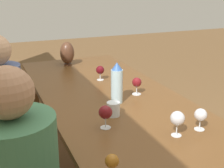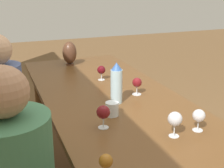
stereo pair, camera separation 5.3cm
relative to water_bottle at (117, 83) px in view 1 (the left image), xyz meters
The scene contains 11 objects.
dining_table 0.28m from the water_bottle, behind, with size 3.15×0.98×0.77m.
water_bottle is the anchor object (origin of this frame).
water_tumbler 0.25m from the water_bottle, 151.03° to the left, with size 0.08×0.08×0.09m.
vase 1.13m from the water_bottle, ahead, with size 0.14×0.14×0.24m.
wine_glass_0 0.63m from the water_bottle, 154.35° to the right, with size 0.07×0.07×0.13m.
wine_glass_1 0.41m from the water_bottle, 147.38° to the left, with size 0.08×0.08×0.14m.
wine_glass_2 0.54m from the water_bottle, ahead, with size 0.07×0.07×0.13m.
wine_glass_3 0.23m from the water_bottle, 64.75° to the right, with size 0.07×0.07×0.13m.
wine_glass_4 0.59m from the water_bottle, 169.40° to the right, with size 0.08×0.08×0.14m.
wine_glass_5 0.91m from the water_bottle, 155.37° to the left, with size 0.07×0.07×0.13m.
person_far 0.88m from the water_bottle, 60.72° to the left, with size 0.32×0.32×1.23m.
Camera 1 is at (-1.68, 0.82, 1.58)m, focal length 50.00 mm.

